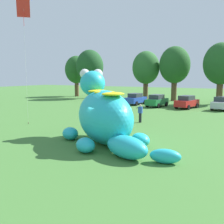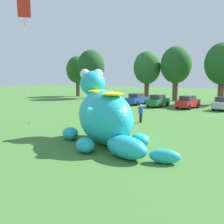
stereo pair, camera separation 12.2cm
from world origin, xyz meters
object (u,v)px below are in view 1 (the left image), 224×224
Objects in this scene: car_silver at (222,103)px; tethered_flying_kite at (23,10)px; spectator_mid_field at (140,113)px; giant_inflatable_creature at (105,116)px; car_red at (187,102)px; car_green at (157,101)px; spectator_by_cars at (114,112)px; car_blue at (136,99)px.

car_silver is 25.37m from tethered_flying_kite.
spectator_mid_field is at bearing -112.87° from car_silver.
giant_inflatable_creature is 20.95m from car_red.
car_green is 12.91m from spectator_by_cars.
spectator_mid_field is (6.59, -13.76, -0.01)m from car_blue.
car_red is at bearing 89.10° from giant_inflatable_creature.
car_silver is at bearing 58.52° from spectator_by_cars.
giant_inflatable_creature is 5.27× the size of spectator_mid_field.
tethered_flying_kite is at bearing -95.85° from car_blue.
car_blue and car_green have the same top height.
spectator_by_cars is at bearing -89.09° from car_green.
tethered_flying_kite is (-9.51, 2.44, 8.13)m from giant_inflatable_creature.
car_blue reaches higher than spectator_mid_field.
spectator_mid_field is 2.67m from spectator_by_cars.
spectator_by_cars is (-3.92, -13.04, -0.01)m from car_red.
car_green is 21.25m from tethered_flying_kite.
car_blue is 12.22m from car_silver.
spectator_mid_field is at bearing -64.41° from car_blue.
car_red is at bearing 1.79° from car_green.
giant_inflatable_creature is 2.11× the size of car_green.
giant_inflatable_creature reaches higher than car_red.
car_green is 2.50× the size of spectator_mid_field.
car_silver is 0.40× the size of tethered_flying_kite.
spectator_by_cars is (3.93, -13.96, -0.01)m from car_blue.
tethered_flying_kite reaches higher than car_silver.
car_silver is 2.54× the size of spectator_mid_field.
car_silver reaches higher than spectator_mid_field.
car_blue is 14.50m from spectator_by_cars.
spectator_mid_field is (2.86, -12.71, -0.01)m from car_green.
giant_inflatable_creature is 0.83× the size of tethered_flying_kite.
car_silver is 15.86m from spectator_by_cars.
spectator_mid_field is 0.16× the size of tethered_flying_kite.
car_green is at bearing 90.91° from spectator_by_cars.
giant_inflatable_creature is 21.17m from car_green.
spectator_by_cars is at bearing -106.73° from car_red.
car_green is (3.73, -1.05, 0.00)m from car_blue.
tethered_flying_kite reaches higher than spectator_mid_field.
spectator_by_cars is (-2.66, -0.20, 0.00)m from spectator_mid_field.
car_green is at bearing -15.78° from car_blue.
car_red is 13.61m from spectator_by_cars.
giant_inflatable_creature is at bearing -83.44° from spectator_mid_field.
car_green reaches higher than spectator_mid_field.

